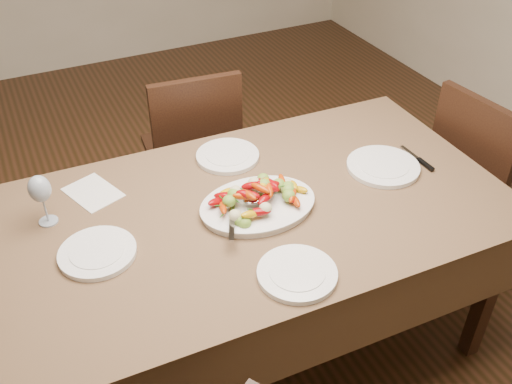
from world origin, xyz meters
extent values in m
plane|color=#351F10|center=(0.00, 0.00, 0.00)|extent=(6.00, 6.00, 0.00)
cube|color=brown|center=(0.10, -0.23, 0.38)|extent=(1.87, 1.09, 0.76)
ellipsoid|color=white|center=(0.10, -0.25, 0.77)|extent=(0.42, 0.32, 0.02)
cylinder|color=white|center=(-0.47, -0.24, 0.77)|extent=(0.25, 0.25, 0.02)
cylinder|color=white|center=(0.66, -0.24, 0.77)|extent=(0.29, 0.29, 0.02)
cylinder|color=white|center=(0.13, 0.10, 0.77)|extent=(0.25, 0.25, 0.02)
cylinder|color=white|center=(0.06, -0.60, 0.77)|extent=(0.25, 0.25, 0.02)
cube|color=silver|center=(-0.41, 0.10, 0.76)|extent=(0.21, 0.25, 0.00)
camera|label=1|loc=(-0.60, -1.69, 2.03)|focal=40.00mm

